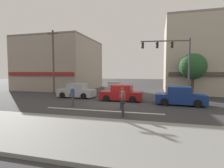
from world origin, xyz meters
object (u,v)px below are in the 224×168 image
(sedan_crossing_center, at_px, (77,91))
(pedestrian_far_side, at_px, (122,97))
(utility_pole_near_left, at_px, (53,62))
(traffic_light_mast, at_px, (176,57))
(street_tree, at_px, (193,67))
(sedan_approaching_near, at_px, (121,94))
(sedan_crossing_leftbound, at_px, (180,97))
(pedestrian_foreground_with_bag, at_px, (123,102))
(sedan_waiting_far, at_px, (116,88))
(pedestrian_mid_crossing, at_px, (73,95))

(sedan_crossing_center, xyz_separation_m, pedestrian_far_side, (6.17, -4.76, 0.24))
(utility_pole_near_left, bearing_deg, traffic_light_mast, -0.88)
(street_tree, bearing_deg, sedan_approaching_near, -150.17)
(street_tree, distance_m, sedan_crossing_leftbound, 5.95)
(utility_pole_near_left, xyz_separation_m, sedan_crossing_center, (3.60, -1.11, -3.38))
(sedan_approaching_near, xyz_separation_m, pedestrian_foreground_with_bag, (1.39, -6.08, 0.24))
(utility_pole_near_left, height_order, sedan_crossing_center, utility_pole_near_left)
(street_tree, distance_m, utility_pole_near_left, 16.23)
(pedestrian_far_side, bearing_deg, sedan_approaching_near, 102.89)
(traffic_light_mast, height_order, sedan_crossing_leftbound, traffic_light_mast)
(utility_pole_near_left, height_order, traffic_light_mast, utility_pole_near_left)
(utility_pole_near_left, distance_m, pedestrian_foreground_with_bag, 13.45)
(sedan_crossing_leftbound, height_order, pedestrian_far_side, pedestrian_far_side)
(sedan_waiting_far, xyz_separation_m, pedestrian_far_side, (2.96, -10.05, 0.24))
(sedan_waiting_far, distance_m, pedestrian_far_side, 10.48)
(street_tree, relative_size, sedan_crossing_center, 1.18)
(traffic_light_mast, bearing_deg, pedestrian_foreground_with_bag, -115.65)
(pedestrian_mid_crossing, bearing_deg, utility_pole_near_left, 133.63)
(utility_pole_near_left, bearing_deg, sedan_waiting_far, 31.54)
(pedestrian_foreground_with_bag, xyz_separation_m, pedestrian_mid_crossing, (-4.69, 2.22, 0.00))
(sedan_approaching_near, distance_m, sedan_waiting_far, 6.52)
(pedestrian_foreground_with_bag, bearing_deg, sedan_approaching_near, 102.88)
(utility_pole_near_left, relative_size, pedestrian_mid_crossing, 4.71)
(utility_pole_near_left, bearing_deg, sedan_approaching_near, -12.72)
(utility_pole_near_left, relative_size, sedan_crossing_center, 1.90)
(traffic_light_mast, relative_size, sedan_crossing_center, 1.49)
(pedestrian_foreground_with_bag, bearing_deg, pedestrian_mid_crossing, 154.67)
(street_tree, bearing_deg, sedan_crossing_center, -165.50)
(sedan_waiting_far, height_order, sedan_crossing_leftbound, same)
(utility_pole_near_left, height_order, pedestrian_far_side, utility_pole_near_left)
(street_tree, xyz_separation_m, pedestrian_mid_crossing, (-10.49, -7.98, -2.50))
(street_tree, relative_size, sedan_waiting_far, 1.17)
(traffic_light_mast, xyz_separation_m, sedan_waiting_far, (-7.24, 4.40, -3.59))
(pedestrian_far_side, bearing_deg, pedestrian_mid_crossing, 179.95)
(street_tree, height_order, utility_pole_near_left, utility_pole_near_left)
(utility_pole_near_left, relative_size, pedestrian_far_side, 4.71)
(sedan_approaching_near, bearing_deg, street_tree, 29.83)
(traffic_light_mast, height_order, pedestrian_foreground_with_bag, traffic_light_mast)
(street_tree, relative_size, sedan_approaching_near, 1.19)
(sedan_crossing_center, bearing_deg, street_tree, 14.50)
(sedan_approaching_near, bearing_deg, pedestrian_foreground_with_bag, -77.12)
(sedan_approaching_near, bearing_deg, traffic_light_mast, 19.10)
(sedan_crossing_center, bearing_deg, traffic_light_mast, 4.89)
(street_tree, distance_m, pedestrian_far_side, 10.48)
(traffic_light_mast, relative_size, pedestrian_foreground_with_bag, 3.71)
(sedan_crossing_leftbound, bearing_deg, pedestrian_mid_crossing, -160.82)
(sedan_waiting_far, xyz_separation_m, sedan_crossing_leftbound, (7.45, -7.03, 0.00))
(sedan_crossing_leftbound, bearing_deg, pedestrian_far_side, -146.07)
(sedan_crossing_leftbound, xyz_separation_m, pedestrian_foreground_with_bag, (-3.98, -5.24, 0.24))
(pedestrian_mid_crossing, relative_size, pedestrian_far_side, 1.00)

